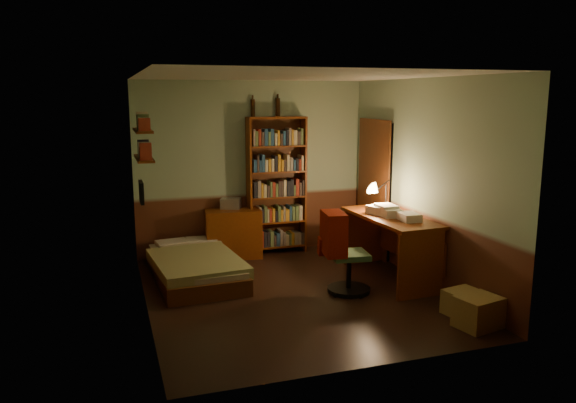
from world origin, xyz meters
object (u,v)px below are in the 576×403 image
object	(u,v)px
dresser	(233,234)
desk_lamp	(386,190)
desk	(390,247)
office_chair	(349,247)
cardboard_box_b	(463,302)
bookshelf	(277,186)
mini_stereo	(231,203)
bed	(195,258)
cardboard_box_a	(478,312)

from	to	relation	value
dresser	desk_lamp	world-z (taller)	desk_lamp
desk	office_chair	distance (m)	0.80
cardboard_box_b	dresser	bearing A→B (deg)	122.91
desk_lamp	office_chair	distance (m)	1.21
bookshelf	desk_lamp	size ratio (longest dim) A/B	3.70
mini_stereo	desk	bearing A→B (deg)	-21.75
bed	mini_stereo	xyz separation A→B (m)	(0.70, 0.92, 0.52)
cardboard_box_b	bookshelf	bearing A→B (deg)	111.74
bookshelf	dresser	bearing A→B (deg)	-171.95
mini_stereo	bookshelf	size ratio (longest dim) A/B	0.14
cardboard_box_a	office_chair	bearing A→B (deg)	121.15
bookshelf	desk_lamp	world-z (taller)	bookshelf
cardboard_box_a	bed	bearing A→B (deg)	135.42
bookshelf	cardboard_box_b	world-z (taller)	bookshelf
bed	cardboard_box_a	bearing A→B (deg)	-47.28
bookshelf	office_chair	size ratio (longest dim) A/B	1.83
mini_stereo	cardboard_box_a	bearing A→B (deg)	-38.49
mini_stereo	desk_lamp	bearing A→B (deg)	-13.31
bed	dresser	xyz separation A→B (m)	(0.70, 0.79, 0.08)
desk	bed	bearing A→B (deg)	158.61
office_chair	cardboard_box_a	size ratio (longest dim) A/B	2.59
cardboard_box_a	bookshelf	bearing A→B (deg)	108.73
office_chair	cardboard_box_b	xyz separation A→B (m)	(0.91, -1.04, -0.43)
bed	dresser	bearing A→B (deg)	45.83
cardboard_box_a	desk_lamp	bearing A→B (deg)	90.23
desk_lamp	office_chair	size ratio (longest dim) A/B	0.49
bed	desk	distance (m)	2.57
dresser	desk_lamp	size ratio (longest dim) A/B	1.45
cardboard_box_b	cardboard_box_a	bearing A→B (deg)	-100.24
desk	desk_lamp	xyz separation A→B (m)	(0.11, 0.36, 0.70)
cardboard_box_a	cardboard_box_b	size ratio (longest dim) A/B	1.14
desk_lamp	office_chair	bearing A→B (deg)	-128.48
dresser	desk	distance (m)	2.36
desk	cardboard_box_a	size ratio (longest dim) A/B	3.60
bookshelf	desk	xyz separation A→B (m)	(1.03, -1.69, -0.61)
dresser	cardboard_box_b	xyz separation A→B (m)	(1.92, -2.97, -0.23)
cardboard_box_b	bed	bearing A→B (deg)	140.38
mini_stereo	desk	xyz separation A→B (m)	(1.74, -1.73, -0.38)
bookshelf	cardboard_box_b	size ratio (longest dim) A/B	5.39
desk_lamp	dresser	bearing A→B (deg)	158.52
mini_stereo	bed	bearing A→B (deg)	-104.12
dresser	cardboard_box_b	world-z (taller)	dresser
mini_stereo	bookshelf	world-z (taller)	bookshelf
bed	cardboard_box_b	bearing A→B (deg)	-42.31
bookshelf	cardboard_box_a	xyz separation A→B (m)	(1.15, -3.40, -0.87)
bed	office_chair	world-z (taller)	office_chair
bed	mini_stereo	bearing A→B (deg)	50.05
bed	dresser	distance (m)	1.06
mini_stereo	desk_lamp	size ratio (longest dim) A/B	0.51
mini_stereo	office_chair	size ratio (longest dim) A/B	0.25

